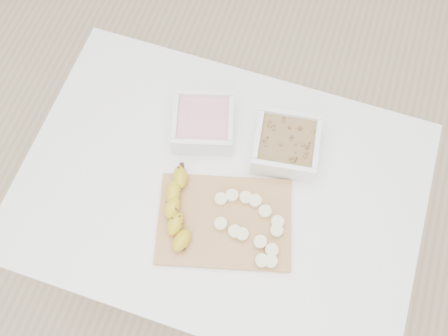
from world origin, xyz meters
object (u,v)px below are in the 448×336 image
(table, at_px, (220,200))
(banana, at_px, (178,210))
(bowl_granola, at_px, (286,145))
(bowl_yogurt, at_px, (203,123))
(cutting_board, at_px, (224,221))

(table, relative_size, banana, 4.81)
(bowl_granola, bearing_deg, table, -130.33)
(table, distance_m, banana, 0.18)
(bowl_granola, xyz_separation_m, banana, (-0.20, -0.24, -0.00))
(table, distance_m, bowl_granola, 0.23)
(bowl_yogurt, bearing_deg, cutting_board, -59.57)
(cutting_board, bearing_deg, bowl_yogurt, 120.43)
(bowl_yogurt, xyz_separation_m, cutting_board, (0.13, -0.22, -0.03))
(bowl_granola, distance_m, banana, 0.31)
(cutting_board, bearing_deg, banana, -172.23)
(bowl_yogurt, xyz_separation_m, banana, (0.02, -0.24, -0.00))
(table, xyz_separation_m, bowl_yogurt, (-0.09, 0.14, 0.13))
(bowl_yogurt, relative_size, cutting_board, 0.59)
(table, bearing_deg, bowl_yogurt, 123.30)
(table, bearing_deg, bowl_granola, 49.67)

